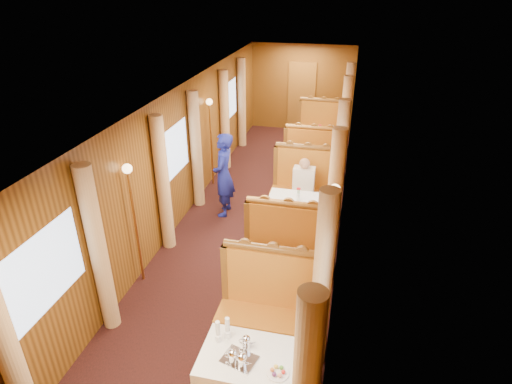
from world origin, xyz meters
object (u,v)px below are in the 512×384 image
(banquette_far_fwd, at_px, (313,162))
(rose_vase_mid, at_px, (299,191))
(banquette_near_aft, at_px, (270,312))
(fruit_plate, at_px, (278,372))
(rose_vase_far, at_px, (320,127))
(banquette_mid_fwd, at_px, (288,248))
(teapot_right, at_px, (242,362))
(table_mid, at_px, (297,218))
(steward, at_px, (224,175))
(table_near, at_px, (251,381))
(passenger, at_px, (303,182))
(tea_tray, at_px, (239,359))
(teapot_back, at_px, (246,343))
(teapot_left, at_px, (233,358))
(banquette_far_aft, at_px, (321,133))
(table_far, at_px, (317,148))
(banquette_mid_aft, at_px, (304,191))

(banquette_far_fwd, height_order, rose_vase_mid, banquette_far_fwd)
(banquette_near_aft, bearing_deg, fruit_plate, -75.08)
(banquette_near_aft, bearing_deg, rose_vase_far, 89.65)
(banquette_mid_fwd, height_order, teapot_right, banquette_mid_fwd)
(fruit_plate, bearing_deg, banquette_mid_fwd, 96.71)
(banquette_mid_fwd, bearing_deg, banquette_near_aft, -90.00)
(table_mid, height_order, steward, steward)
(table_near, xyz_separation_m, rose_vase_mid, (0.01, 3.46, 0.55))
(fruit_plate, height_order, passenger, passenger)
(tea_tray, relative_size, teapot_back, 2.26)
(teapot_right, bearing_deg, steward, 129.07)
(banquette_far_fwd, relative_size, fruit_plate, 6.06)
(teapot_left, height_order, teapot_back, teapot_left)
(fruit_plate, distance_m, steward, 4.55)
(teapot_back, distance_m, rose_vase_mid, 3.37)
(table_mid, xyz_separation_m, passenger, (-0.00, 0.73, 0.37))
(table_near, xyz_separation_m, banquette_near_aft, (0.00, 1.01, 0.05))
(passenger, bearing_deg, teapot_right, -90.68)
(rose_vase_mid, distance_m, rose_vase_far, 3.52)
(tea_tray, bearing_deg, table_near, 36.09)
(rose_vase_far, bearing_deg, banquette_far_aft, 92.04)
(teapot_right, bearing_deg, table_far, 109.44)
(banquette_mid_aft, xyz_separation_m, rose_vase_far, (0.04, 2.47, 0.50))
(banquette_mid_aft, height_order, teapot_left, banquette_mid_aft)
(teapot_back, bearing_deg, tea_tray, -98.15)
(teapot_back, bearing_deg, rose_vase_far, 91.12)
(table_far, distance_m, rose_vase_mid, 3.58)
(banquette_mid_fwd, relative_size, teapot_left, 8.36)
(passenger, bearing_deg, teapot_left, -92.04)
(banquette_far_aft, height_order, steward, steward)
(banquette_far_fwd, relative_size, rose_vase_far, 3.72)
(fruit_plate, bearing_deg, teapot_back, 146.80)
(table_near, bearing_deg, fruit_plate, -25.87)
(banquette_mid_aft, height_order, passenger, banquette_mid_aft)
(banquette_near_aft, relative_size, table_far, 1.28)
(banquette_mid_aft, xyz_separation_m, teapot_right, (-0.05, -4.66, 0.39))
(banquette_near_aft, relative_size, banquette_far_aft, 1.00)
(banquette_far_fwd, bearing_deg, tea_tray, -90.94)
(banquette_far_fwd, relative_size, steward, 0.81)
(banquette_near_aft, height_order, banquette_far_aft, same)
(teapot_left, distance_m, rose_vase_far, 7.11)
(table_near, height_order, teapot_left, teapot_left)
(table_far, relative_size, banquette_far_fwd, 0.78)
(banquette_far_fwd, xyz_separation_m, teapot_right, (-0.05, -6.13, 0.39))
(banquette_far_aft, xyz_separation_m, rose_vase_mid, (0.01, -4.55, 0.50))
(teapot_back, relative_size, passenger, 0.20)
(banquette_mid_fwd, relative_size, teapot_right, 8.06)
(rose_vase_mid, bearing_deg, passenger, 90.44)
(banquette_mid_aft, bearing_deg, teapot_back, -90.90)
(table_near, bearing_deg, table_far, 90.00)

